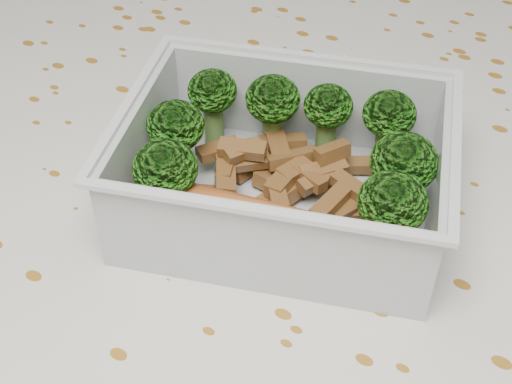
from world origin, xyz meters
The scene contains 6 objects.
dining_table centered at (0.00, 0.00, 0.67)m, with size 1.40×0.90×0.75m.
tablecloth centered at (0.00, 0.00, 0.72)m, with size 1.46×0.96×0.19m.
lunch_container centered at (0.01, 0.03, 0.78)m, with size 0.20×0.18×0.06m.
broccoli_florets centered at (0.00, 0.04, 0.79)m, with size 0.15×0.13×0.05m.
meat_pile centered at (0.00, 0.04, 0.77)m, with size 0.11×0.09×0.03m.
sausage centered at (0.02, 0.00, 0.78)m, with size 0.14×0.05×0.02m.
Camera 1 is at (0.15, -0.22, 1.03)m, focal length 50.00 mm.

